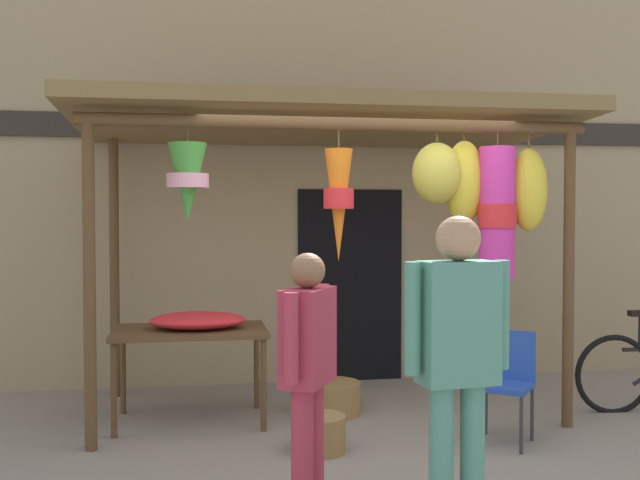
{
  "coord_description": "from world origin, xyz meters",
  "views": [
    {
      "loc": [
        -1.25,
        -5.38,
        1.74
      ],
      "look_at": [
        -0.17,
        1.18,
        1.51
      ],
      "focal_mm": 41.76,
      "sensor_mm": 36.0,
      "label": 1
    }
  ],
  "objects_px": {
    "customer_foreground": "(457,351)",
    "passerby_at_right": "(308,361)",
    "wicker_basket_by_table": "(319,434)",
    "wicker_basket_spare": "(330,398)",
    "flower_heap_on_table": "(200,320)",
    "display_table": "(190,338)",
    "folding_chair": "(506,376)"
  },
  "relations": [
    {
      "from": "display_table",
      "to": "passerby_at_right",
      "type": "bearing_deg",
      "value": -70.83
    },
    {
      "from": "wicker_basket_spare",
      "to": "passerby_at_right",
      "type": "bearing_deg",
      "value": -103.5
    },
    {
      "from": "wicker_basket_by_table",
      "to": "passerby_at_right",
      "type": "xyz_separation_m",
      "value": [
        -0.24,
        -1.06,
        0.75
      ]
    },
    {
      "from": "wicker_basket_by_table",
      "to": "wicker_basket_spare",
      "type": "height_order",
      "value": "wicker_basket_spare"
    },
    {
      "from": "folding_chair",
      "to": "wicker_basket_spare",
      "type": "xyz_separation_m",
      "value": [
        -1.19,
        0.99,
        -0.37
      ]
    },
    {
      "from": "folding_chair",
      "to": "flower_heap_on_table",
      "type": "bearing_deg",
      "value": 158.59
    },
    {
      "from": "flower_heap_on_table",
      "to": "wicker_basket_by_table",
      "type": "relative_size",
      "value": 2.03
    },
    {
      "from": "flower_heap_on_table",
      "to": "wicker_basket_by_table",
      "type": "height_order",
      "value": "flower_heap_on_table"
    },
    {
      "from": "flower_heap_on_table",
      "to": "folding_chair",
      "type": "distance_m",
      "value": 2.51
    },
    {
      "from": "passerby_at_right",
      "to": "wicker_basket_by_table",
      "type": "bearing_deg",
      "value": 77.25
    },
    {
      "from": "folding_chair",
      "to": "customer_foreground",
      "type": "bearing_deg",
      "value": -120.74
    },
    {
      "from": "folding_chair",
      "to": "wicker_basket_spare",
      "type": "bearing_deg",
      "value": 140.25
    },
    {
      "from": "customer_foreground",
      "to": "passerby_at_right",
      "type": "relative_size",
      "value": 1.14
    },
    {
      "from": "folding_chair",
      "to": "wicker_basket_spare",
      "type": "height_order",
      "value": "folding_chair"
    },
    {
      "from": "wicker_basket_by_table",
      "to": "customer_foreground",
      "type": "bearing_deg",
      "value": -74.19
    },
    {
      "from": "wicker_basket_by_table",
      "to": "wicker_basket_spare",
      "type": "xyz_separation_m",
      "value": [
        0.26,
        1.02,
        0.0
      ]
    },
    {
      "from": "display_table",
      "to": "customer_foreground",
      "type": "bearing_deg",
      "value": -61.57
    },
    {
      "from": "passerby_at_right",
      "to": "customer_foreground",
      "type": "bearing_deg",
      "value": -39.57
    },
    {
      "from": "wicker_basket_spare",
      "to": "passerby_at_right",
      "type": "height_order",
      "value": "passerby_at_right"
    },
    {
      "from": "wicker_basket_by_table",
      "to": "passerby_at_right",
      "type": "relative_size",
      "value": 0.26
    },
    {
      "from": "customer_foreground",
      "to": "passerby_at_right",
      "type": "bearing_deg",
      "value": 140.43
    },
    {
      "from": "display_table",
      "to": "passerby_at_right",
      "type": "distance_m",
      "value": 2.13
    },
    {
      "from": "customer_foreground",
      "to": "wicker_basket_spare",
      "type": "bearing_deg",
      "value": 94.41
    },
    {
      "from": "display_table",
      "to": "wicker_basket_by_table",
      "type": "xyz_separation_m",
      "value": [
        0.94,
        -0.95,
        -0.57
      ]
    },
    {
      "from": "flower_heap_on_table",
      "to": "passerby_at_right",
      "type": "distance_m",
      "value": 2.08
    },
    {
      "from": "flower_heap_on_table",
      "to": "folding_chair",
      "type": "bearing_deg",
      "value": -21.41
    },
    {
      "from": "display_table",
      "to": "wicker_basket_by_table",
      "type": "bearing_deg",
      "value": -45.39
    },
    {
      "from": "flower_heap_on_table",
      "to": "wicker_basket_spare",
      "type": "xyz_separation_m",
      "value": [
        1.12,
        0.09,
        -0.72
      ]
    },
    {
      "from": "folding_chair",
      "to": "wicker_basket_by_table",
      "type": "height_order",
      "value": "folding_chair"
    },
    {
      "from": "display_table",
      "to": "wicker_basket_spare",
      "type": "bearing_deg",
      "value": 3.28
    },
    {
      "from": "folding_chair",
      "to": "customer_foreground",
      "type": "height_order",
      "value": "customer_foreground"
    },
    {
      "from": "wicker_basket_spare",
      "to": "wicker_basket_by_table",
      "type": "bearing_deg",
      "value": -104.29
    }
  ]
}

